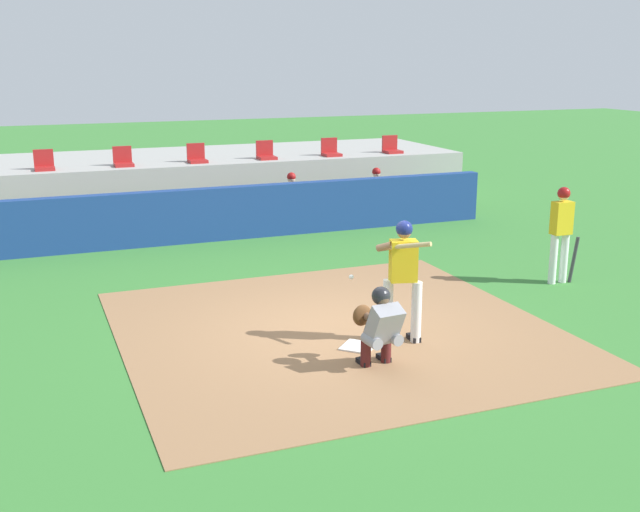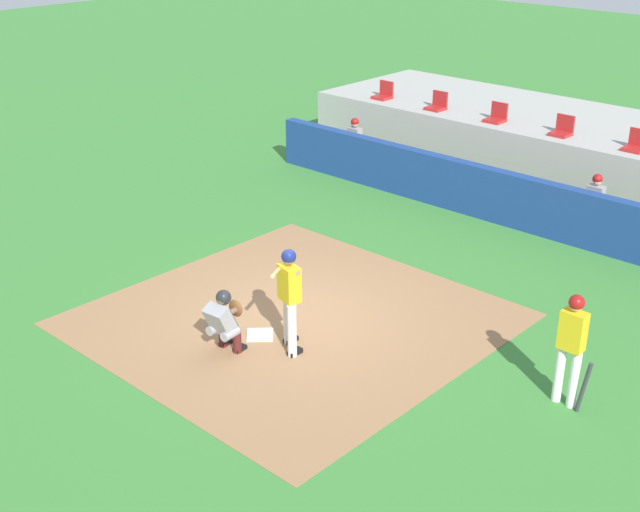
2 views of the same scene
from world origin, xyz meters
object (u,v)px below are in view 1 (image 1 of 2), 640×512
batter_at_plate (402,273)px  stadium_seat_4 (266,154)px  home_plate (358,346)px  on_deck_batter (562,229)px  catcher_crouched (380,324)px  stadium_seat_6 (391,148)px  dugout_player_2 (378,193)px  stadium_seat_1 (44,164)px  stadium_seat_2 (123,161)px  stadium_seat_3 (197,157)px  stadium_seat_5 (331,151)px  dugout_player_1 (293,198)px

batter_at_plate → stadium_seat_4: (1.17, 10.15, 0.50)m
home_plate → on_deck_batter: size_ratio=0.25×
catcher_crouched → stadium_seat_6: bearing=62.8°
stadium_seat_4 → home_plate: bearing=-100.3°
dugout_player_2 → stadium_seat_1: bearing=165.6°
dugout_player_2 → stadium_seat_2: (-6.05, 2.03, 0.86)m
dugout_player_2 → stadium_seat_3: (-4.20, 2.03, 0.86)m
batter_at_plate → stadium_seat_6: (4.88, 10.15, 0.50)m
stadium_seat_4 → stadium_seat_6: size_ratio=1.00×
stadium_seat_4 → stadium_seat_5: same height
batter_at_plate → stadium_seat_6: bearing=64.3°
dugout_player_2 → stadium_seat_5: stadium_seat_5 is taller
stadium_seat_2 → stadium_seat_6: (7.43, 0.00, 0.00)m
stadium_seat_3 → stadium_seat_5: same height
batter_at_plate → stadium_seat_4: size_ratio=3.76×
dugout_player_1 → stadium_seat_1: 6.03m
catcher_crouched → stadium_seat_3: size_ratio=3.30×
dugout_player_1 → dugout_player_2: 2.30m
on_deck_batter → batter_at_plate: bearing=-158.1°
on_deck_batter → stadium_seat_6: size_ratio=3.72×
catcher_crouched → on_deck_batter: (4.79, 2.40, 0.41)m
batter_at_plate → on_deck_batter: (4.07, 1.64, -0.02)m
batter_at_plate → on_deck_batter: 4.39m
stadium_seat_1 → stadium_seat_5: size_ratio=1.00×
catcher_crouched → stadium_seat_5: 11.57m
stadium_seat_3 → dugout_player_2: bearing=-25.9°
stadium_seat_4 → stadium_seat_3: bearing=180.0°
catcher_crouched → dugout_player_2: size_ratio=1.22×
dugout_player_1 → stadium_seat_4: size_ratio=2.71×
batter_at_plate → dugout_player_1: 8.21m
dugout_player_1 → stadium_seat_2: 4.36m
home_plate → dugout_player_1: dugout_player_1 is taller
stadium_seat_3 → stadium_seat_4: size_ratio=1.00×
stadium_seat_2 → stadium_seat_6: same height
on_deck_batter → stadium_seat_4: (-2.91, 8.51, 0.51)m
stadium_seat_2 → home_plate: bearing=-79.7°
stadium_seat_3 → stadium_seat_6: (5.57, 0.00, 0.00)m
home_plate → stadium_seat_3: size_ratio=0.92×
stadium_seat_1 → stadium_seat_3: bearing=0.0°
stadium_seat_2 → stadium_seat_6: size_ratio=1.00×
dugout_player_1 → batter_at_plate: bearing=-98.5°
stadium_seat_1 → stadium_seat_3: (3.71, 0.00, 0.00)m
stadium_seat_2 → stadium_seat_5: 5.57m
stadium_seat_5 → stadium_seat_3: bearing=180.0°
dugout_player_1 → stadium_seat_6: (3.67, 2.03, 0.86)m
dugout_player_2 → stadium_seat_6: 2.60m
home_plate → stadium_seat_3: stadium_seat_3 is taller
dugout_player_1 → stadium_seat_5: 2.86m
batter_at_plate → on_deck_batter: bearing=21.9°
dugout_player_1 → stadium_seat_1: size_ratio=2.71×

